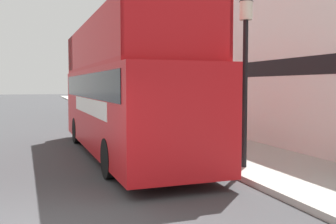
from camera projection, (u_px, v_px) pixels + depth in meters
ground_plane at (34, 119)px, 25.39m from camera, size 144.00×144.00×0.00m
sidewalk at (138, 120)px, 24.53m from camera, size 3.20×108.00×0.14m
brick_terrace_rear at (194, 57)px, 27.68m from camera, size 6.00×17.19×8.46m
tour_bus at (124, 99)px, 12.51m from camera, size 2.71×10.19×4.09m
parked_car_ahead_of_bus at (107, 116)px, 19.60m from camera, size 1.83×4.20×1.46m
lamp_post_nearest at (245, 47)px, 9.82m from camera, size 0.35×0.35×4.37m
lamp_post_second at (150, 60)px, 17.59m from camera, size 0.35×0.35×4.63m
lamp_post_third at (113, 64)px, 25.36m from camera, size 0.35×0.35×5.06m
litter_bin at (226, 133)px, 12.98m from camera, size 0.48×0.48×0.95m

